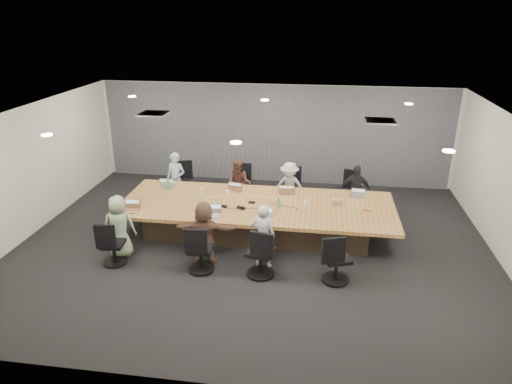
# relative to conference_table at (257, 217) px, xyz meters

# --- Properties ---
(floor) EXTENTS (10.00, 8.00, 0.00)m
(floor) POSITION_rel_conference_table_xyz_m (0.00, -0.50, -0.40)
(floor) COLOR black
(floor) RESTS_ON ground
(ceiling) EXTENTS (10.00, 8.00, 0.00)m
(ceiling) POSITION_rel_conference_table_xyz_m (0.00, -0.50, 2.40)
(ceiling) COLOR white
(ceiling) RESTS_ON wall_back
(wall_back) EXTENTS (10.00, 0.00, 2.80)m
(wall_back) POSITION_rel_conference_table_xyz_m (0.00, 3.50, 1.00)
(wall_back) COLOR beige
(wall_back) RESTS_ON ground
(wall_front) EXTENTS (10.00, 0.00, 2.80)m
(wall_front) POSITION_rel_conference_table_xyz_m (0.00, -4.50, 1.00)
(wall_front) COLOR beige
(wall_front) RESTS_ON ground
(wall_left) EXTENTS (0.00, 8.00, 2.80)m
(wall_left) POSITION_rel_conference_table_xyz_m (-5.00, -0.50, 1.00)
(wall_left) COLOR beige
(wall_left) RESTS_ON ground
(curtain) EXTENTS (9.80, 0.04, 2.80)m
(curtain) POSITION_rel_conference_table_xyz_m (0.00, 3.42, 1.00)
(curtain) COLOR slate
(curtain) RESTS_ON ground
(conference_table) EXTENTS (6.00, 2.20, 0.74)m
(conference_table) POSITION_rel_conference_table_xyz_m (0.00, 0.00, 0.00)
(conference_table) COLOR #463529
(conference_table) RESTS_ON ground
(chair_0) EXTENTS (0.65, 0.65, 0.81)m
(chair_0) POSITION_rel_conference_table_xyz_m (-2.27, 1.70, 0.00)
(chair_0) COLOR black
(chair_0) RESTS_ON ground
(chair_1) EXTENTS (0.57, 0.57, 0.83)m
(chair_1) POSITION_rel_conference_table_xyz_m (-0.64, 1.70, 0.01)
(chair_1) COLOR black
(chair_1) RESTS_ON ground
(chair_2) EXTENTS (0.63, 0.63, 0.76)m
(chair_2) POSITION_rel_conference_table_xyz_m (0.62, 1.70, -0.02)
(chair_2) COLOR black
(chair_2) RESTS_ON ground
(chair_3) EXTENTS (0.63, 0.63, 0.74)m
(chair_3) POSITION_rel_conference_table_xyz_m (2.21, 1.70, -0.03)
(chair_3) COLOR black
(chair_3) RESTS_ON ground
(chair_4) EXTENTS (0.54, 0.54, 0.73)m
(chair_4) POSITION_rel_conference_table_xyz_m (-2.60, -1.70, -0.04)
(chair_4) COLOR black
(chair_4) RESTS_ON ground
(chair_5) EXTENTS (0.57, 0.57, 0.79)m
(chair_5) POSITION_rel_conference_table_xyz_m (-0.84, -1.70, -0.01)
(chair_5) COLOR black
(chair_5) RESTS_ON ground
(chair_6) EXTENTS (0.67, 0.67, 0.82)m
(chair_6) POSITION_rel_conference_table_xyz_m (0.32, -1.70, 0.01)
(chair_6) COLOR black
(chair_6) RESTS_ON ground
(chair_7) EXTENTS (0.69, 0.69, 0.80)m
(chair_7) POSITION_rel_conference_table_xyz_m (1.73, -1.70, -0.00)
(chair_7) COLOR black
(chair_7) RESTS_ON ground
(person_0) EXTENTS (0.55, 0.41, 1.38)m
(person_0) POSITION_rel_conference_table_xyz_m (-2.27, 1.35, 0.29)
(person_0) COLOR #A7C4DA
(person_0) RESTS_ON ground
(laptop_0) EXTENTS (0.35, 0.24, 0.02)m
(laptop_0) POSITION_rel_conference_table_xyz_m (-2.27, 0.80, 0.35)
(laptop_0) COLOR #B2B2B7
(laptop_0) RESTS_ON conference_table
(person_1) EXTENTS (0.64, 0.50, 1.28)m
(person_1) POSITION_rel_conference_table_xyz_m (-0.64, 1.35, 0.24)
(person_1) COLOR brown
(person_1) RESTS_ON ground
(laptop_1) EXTENTS (0.40, 0.32, 0.02)m
(laptop_1) POSITION_rel_conference_table_xyz_m (-0.64, 0.80, 0.35)
(laptop_1) COLOR #8C6647
(laptop_1) RESTS_ON conference_table
(person_2) EXTENTS (0.90, 0.63, 1.27)m
(person_2) POSITION_rel_conference_table_xyz_m (0.62, 1.35, 0.23)
(person_2) COLOR #B2B2B2
(person_2) RESTS_ON ground
(laptop_2) EXTENTS (0.38, 0.29, 0.02)m
(laptop_2) POSITION_rel_conference_table_xyz_m (0.62, 0.80, 0.35)
(laptop_2) COLOR #8C6647
(laptop_2) RESTS_ON conference_table
(person_3) EXTENTS (0.77, 0.37, 1.28)m
(person_3) POSITION_rel_conference_table_xyz_m (2.21, 1.35, 0.24)
(person_3) COLOR black
(person_3) RESTS_ON ground
(laptop_3) EXTENTS (0.32, 0.24, 0.02)m
(laptop_3) POSITION_rel_conference_table_xyz_m (2.21, 0.80, 0.35)
(laptop_3) COLOR #B2B2B7
(laptop_3) RESTS_ON conference_table
(person_4) EXTENTS (0.71, 0.54, 1.30)m
(person_4) POSITION_rel_conference_table_xyz_m (-2.60, -1.35, 0.25)
(person_4) COLOR #90AA88
(person_4) RESTS_ON ground
(laptop_4) EXTENTS (0.35, 0.26, 0.02)m
(laptop_4) POSITION_rel_conference_table_xyz_m (-2.60, -0.80, 0.35)
(laptop_4) COLOR #8C6647
(laptop_4) RESTS_ON conference_table
(person_5) EXTENTS (1.22, 0.47, 1.29)m
(person_5) POSITION_rel_conference_table_xyz_m (-0.84, -1.35, 0.25)
(person_5) COLOR brown
(person_5) RESTS_ON ground
(laptop_5) EXTENTS (0.36, 0.27, 0.02)m
(laptop_5) POSITION_rel_conference_table_xyz_m (-0.84, -0.80, 0.35)
(laptop_5) COLOR #B2B2B7
(laptop_5) RESTS_ON conference_table
(person_6) EXTENTS (0.51, 0.37, 1.31)m
(person_6) POSITION_rel_conference_table_xyz_m (0.32, -1.35, 0.25)
(person_6) COLOR #BBBBC2
(person_6) RESTS_ON ground
(laptop_6) EXTENTS (0.31, 0.24, 0.02)m
(laptop_6) POSITION_rel_conference_table_xyz_m (0.32, -0.80, 0.35)
(laptop_6) COLOR #B2B2B7
(laptop_6) RESTS_ON conference_table
(bottle_green_left) EXTENTS (0.08, 0.08, 0.27)m
(bottle_green_left) POSITION_rel_conference_table_xyz_m (-2.20, 0.55, 0.47)
(bottle_green_left) COLOR #58A458
(bottle_green_left) RESTS_ON conference_table
(bottle_green_right) EXTENTS (0.08, 0.08, 0.26)m
(bottle_green_right) POSITION_rel_conference_table_xyz_m (0.50, -0.18, 0.47)
(bottle_green_right) COLOR #58A458
(bottle_green_right) RESTS_ON conference_table
(bottle_clear) EXTENTS (0.08, 0.08, 0.23)m
(bottle_clear) POSITION_rel_conference_table_xyz_m (-1.28, 0.20, 0.46)
(bottle_clear) COLOR silver
(bottle_clear) RESTS_ON conference_table
(cup_white_far) EXTENTS (0.10, 0.10, 0.11)m
(cup_white_far) POSITION_rel_conference_table_xyz_m (-0.73, 0.40, 0.39)
(cup_white_far) COLOR white
(cup_white_far) RESTS_ON conference_table
(cup_white_near) EXTENTS (0.11, 0.11, 0.11)m
(cup_white_near) POSITION_rel_conference_table_xyz_m (1.06, 0.08, 0.39)
(cup_white_near) COLOR white
(cup_white_near) RESTS_ON conference_table
(mug_brown) EXTENTS (0.08, 0.08, 0.10)m
(mug_brown) POSITION_rel_conference_table_xyz_m (-2.65, -0.37, 0.39)
(mug_brown) COLOR brown
(mug_brown) RESTS_ON conference_table
(mic_left) EXTENTS (0.15, 0.11, 0.03)m
(mic_left) POSITION_rel_conference_table_xyz_m (-0.68, -0.29, 0.35)
(mic_left) COLOR black
(mic_left) RESTS_ON conference_table
(mic_right) EXTENTS (0.14, 0.09, 0.03)m
(mic_right) POSITION_rel_conference_table_xyz_m (-0.11, 0.01, 0.35)
(mic_right) COLOR black
(mic_right) RESTS_ON conference_table
(stapler) EXTENTS (0.18, 0.10, 0.07)m
(stapler) POSITION_rel_conference_table_xyz_m (-0.29, -0.36, 0.37)
(stapler) COLOR black
(stapler) RESTS_ON conference_table
(canvas_bag) EXTENTS (0.27, 0.20, 0.13)m
(canvas_bag) POSITION_rel_conference_table_xyz_m (1.74, 0.20, 0.40)
(canvas_bag) COLOR tan
(canvas_bag) RESTS_ON conference_table
(snack_packet) EXTENTS (0.17, 0.11, 0.04)m
(snack_packet) POSITION_rel_conference_table_xyz_m (2.37, -0.02, 0.36)
(snack_packet) COLOR #C46E2B
(snack_packet) RESTS_ON conference_table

